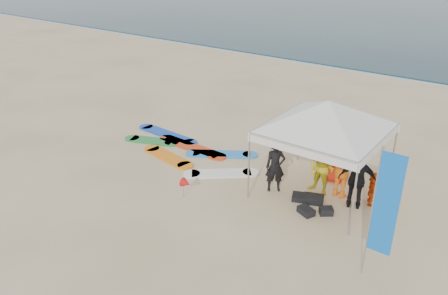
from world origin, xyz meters
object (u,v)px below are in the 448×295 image
at_px(surfboard_spread, 186,150).
at_px(feather_flag, 384,206).
at_px(marker_pennant, 186,183).
at_px(person_yellow, 322,169).
at_px(person_orange_b, 337,159).
at_px(person_black_a, 275,166).
at_px(canopy_tent, 329,101).
at_px(person_orange_a, 344,166).
at_px(person_black_b, 357,179).
at_px(person_seated, 373,188).

bearing_deg(surfboard_spread, feather_flag, -18.21).
distance_m(feather_flag, marker_pennant, 5.64).
relative_size(person_yellow, person_orange_b, 1.05).
xyz_separation_m(person_black_a, feather_flag, (3.69, -1.99, 1.04)).
relative_size(canopy_tent, marker_pennant, 6.80).
xyz_separation_m(person_yellow, person_orange_a, (0.55, 0.24, 0.16)).
relative_size(person_yellow, surfboard_spread, 0.28).
relative_size(person_black_b, person_seated, 1.77).
height_order(person_orange_a, surfboard_spread, person_orange_a).
xyz_separation_m(person_orange_a, marker_pennant, (-3.51, -2.81, -0.48)).
height_order(person_orange_a, person_black_b, person_orange_a).
bearing_deg(person_orange_b, surfboard_spread, -0.66).
xyz_separation_m(person_seated, marker_pennant, (-4.39, -2.92, 0.00)).
relative_size(person_black_a, surfboard_spread, 0.28).
height_order(canopy_tent, feather_flag, canopy_tent).
distance_m(marker_pennant, surfboard_spread, 3.30).
bearing_deg(person_black_a, person_black_b, -25.90).
distance_m(person_orange_b, canopy_tent, 2.25).
xyz_separation_m(person_black_b, person_orange_b, (-1.04, 1.04, -0.10)).
bearing_deg(person_yellow, person_orange_a, 29.82).
xyz_separation_m(person_orange_b, canopy_tent, (-0.09, -0.88, 2.07)).
distance_m(person_yellow, marker_pennant, 3.93).
xyz_separation_m(person_orange_a, feather_flag, (1.97, -2.87, 0.86)).
bearing_deg(person_orange_a, person_black_b, 154.14).
relative_size(person_black_b, feather_flag, 0.56).
bearing_deg(person_orange_a, marker_pennant, 44.69).
relative_size(person_orange_b, person_seated, 1.58).
xyz_separation_m(person_orange_a, surfboard_spread, (-5.66, -0.36, -0.94)).
xyz_separation_m(person_seated, surfboard_spread, (-6.55, -0.47, -0.46)).
bearing_deg(person_black_b, canopy_tent, -26.14).
height_order(canopy_tent, marker_pennant, canopy_tent).
height_order(person_orange_b, canopy_tent, canopy_tent).
distance_m(person_yellow, person_orange_a, 0.62).
relative_size(person_orange_a, person_seated, 1.98).
xyz_separation_m(person_black_a, person_seated, (2.60, 0.98, -0.30)).
height_order(person_seated, surfboard_spread, person_seated).
bearing_deg(surfboard_spread, person_black_b, 0.15).
distance_m(person_yellow, person_orange_b, 0.94).
bearing_deg(person_yellow, surfboard_spread, -172.53).
distance_m(person_orange_a, person_black_b, 0.66).
bearing_deg(canopy_tent, person_black_b, -8.42).
bearing_deg(person_black_a, marker_pennant, -171.90).
bearing_deg(marker_pennant, person_orange_a, 38.72).
bearing_deg(person_orange_b, person_black_b, 122.61).
bearing_deg(person_yellow, person_black_a, -145.26).
bearing_deg(person_black_b, feather_flag, 101.56).
bearing_deg(feather_flag, surfboard_spread, 161.79).
bearing_deg(feather_flag, person_seated, 110.10).
relative_size(canopy_tent, surfboard_spread, 0.76).
relative_size(canopy_tent, feather_flag, 1.39).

